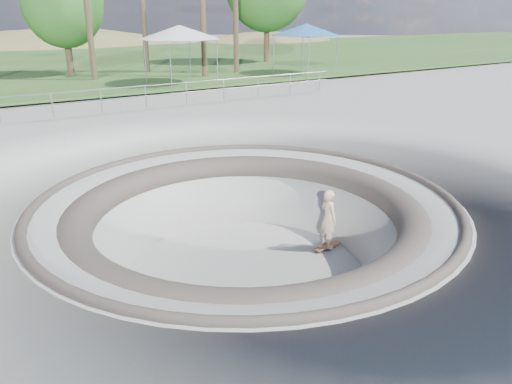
{
  "coord_description": "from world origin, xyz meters",
  "views": [
    {
      "loc": [
        -5.79,
        -9.68,
        4.36
      ],
      "look_at": [
        0.7,
        0.63,
        -0.1
      ],
      "focal_mm": 35.0,
      "sensor_mm": 36.0,
      "label": 1
    }
  ],
  "objects": [
    {
      "name": "distant_hills",
      "position": [
        3.78,
        57.17,
        -7.02
      ],
      "size": [
        103.2,
        45.0,
        28.6
      ],
      "color": "brown",
      "rests_on": "ground"
    },
    {
      "name": "canopy_blue",
      "position": [
        15.57,
        18.0,
        3.11
      ],
      "size": [
        6.21,
        6.21,
        3.23
      ],
      "color": "gray",
      "rests_on": "ground"
    },
    {
      "name": "bushy_tree_mid",
      "position": [
        1.84,
        25.54,
        4.75
      ],
      "size": [
        5.12,
        4.66,
        7.39
      ],
      "color": "brown",
      "rests_on": "ground"
    },
    {
      "name": "grass_strip",
      "position": [
        0.0,
        34.0,
        0.22
      ],
      "size": [
        180.0,
        36.0,
        0.12
      ],
      "color": "#2B5220",
      "rests_on": "ground"
    },
    {
      "name": "canopy_white",
      "position": [
        6.45,
        18.0,
        3.15
      ],
      "size": [
        6.44,
        6.44,
        3.27
      ],
      "color": "gray",
      "rests_on": "ground"
    },
    {
      "name": "skate_bowl",
      "position": [
        0.0,
        0.0,
        -1.83
      ],
      "size": [
        14.0,
        14.0,
        4.1
      ],
      "color": "#A1A09C",
      "rests_on": "ground"
    },
    {
      "name": "skateboard",
      "position": [
        2.54,
        -0.15,
        -1.83
      ],
      "size": [
        0.87,
        0.31,
        0.09
      ],
      "color": "brown",
      "rests_on": "ground"
    },
    {
      "name": "safety_railing",
      "position": [
        0.0,
        12.0,
        0.69
      ],
      "size": [
        25.0,
        0.06,
        1.03
      ],
      "color": "gray",
      "rests_on": "ground"
    },
    {
      "name": "ground",
      "position": [
        0.0,
        0.0,
        0.0
      ],
      "size": [
        180.0,
        180.0,
        0.0
      ],
      "primitive_type": "plane",
      "color": "#A1A09C",
      "rests_on": "ground"
    },
    {
      "name": "skater",
      "position": [
        2.54,
        -0.15,
        -0.99
      ],
      "size": [
        0.46,
        0.64,
        1.65
      ],
      "primitive_type": "imported",
      "rotation": [
        0.0,
        0.0,
        1.45
      ],
      "color": "#D1B287",
      "rests_on": "skateboard"
    }
  ]
}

